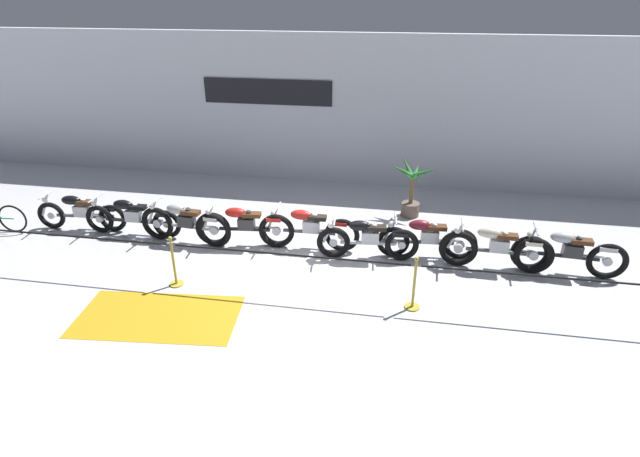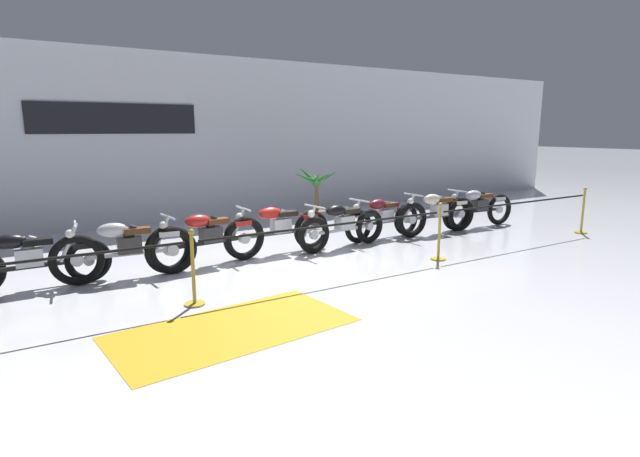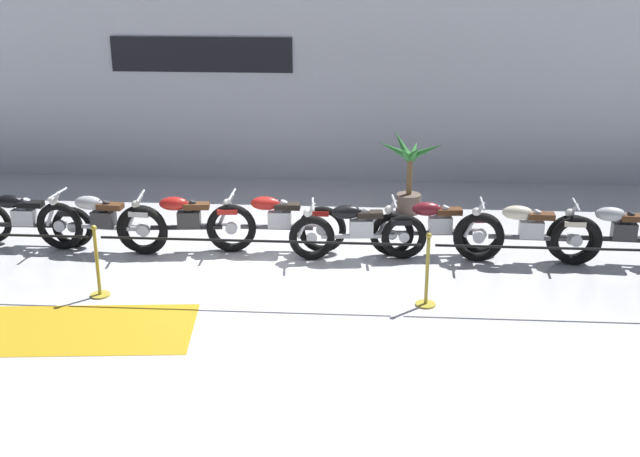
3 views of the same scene
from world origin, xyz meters
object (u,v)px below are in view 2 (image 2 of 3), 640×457
object	(u,v)px
motorcycle_silver_2	(126,250)
motorcycle_silver_8	(478,208)
motorcycle_red_3	(208,239)
stanchion_far_right	(582,218)
motorcycle_cream_7	(437,213)
motorcycle_black_5	(342,226)
motorcycle_black_1	(25,261)
motorcycle_red_4	(278,229)
motorcycle_maroon_6	(383,218)
stanchion_mid_right	(439,241)
stanchion_mid_left	(194,280)
potted_palm_left_of_row	(316,196)
stanchion_far_left	(241,244)
floor_banner	(233,328)

from	to	relation	value
motorcycle_silver_2	motorcycle_silver_8	xyz separation A→B (m)	(8.13, 0.01, -0.01)
motorcycle_red_3	stanchion_far_right	world-z (taller)	stanchion_far_right
motorcycle_cream_7	stanchion_far_right	distance (m)	3.37
motorcycle_black_5	motorcycle_red_3	bearing A→B (deg)	177.60
motorcycle_black_1	motorcycle_red_4	xyz separation A→B (m)	(4.18, 0.04, 0.03)
motorcycle_cream_7	stanchion_far_right	bearing A→B (deg)	-30.19
motorcycle_red_3	motorcycle_maroon_6	distance (m)	3.99
stanchion_mid_right	motorcycle_maroon_6	bearing A→B (deg)	82.52
motorcycle_black_5	stanchion_mid_left	bearing A→B (deg)	-154.88
motorcycle_maroon_6	potted_palm_left_of_row	size ratio (longest dim) A/B	1.38
stanchion_far_left	stanchion_far_right	xyz separation A→B (m)	(8.40, 0.00, -0.41)
motorcycle_silver_2	stanchion_mid_left	world-z (taller)	stanchion_mid_left
motorcycle_red_4	motorcycle_red_3	bearing A→B (deg)	-174.45
motorcycle_red_3	motorcycle_maroon_6	world-z (taller)	motorcycle_red_3
motorcycle_silver_2	motorcycle_maroon_6	xyz separation A→B (m)	(5.35, 0.22, -0.03)
motorcycle_cream_7	stanchion_mid_left	bearing A→B (deg)	-164.71
motorcycle_silver_2	stanchion_mid_right	distance (m)	5.38
motorcycle_silver_8	stanchion_far_right	size ratio (longest dim) A/B	2.10
motorcycle_silver_8	stanchion_mid_right	bearing A→B (deg)	-150.20
motorcycle_black_1	stanchion_far_left	distance (m)	3.24
motorcycle_silver_8	potted_palm_left_of_row	size ratio (longest dim) A/B	1.44
motorcycle_maroon_6	potted_palm_left_of_row	world-z (taller)	potted_palm_left_of_row
stanchion_far_left	floor_banner	size ratio (longest dim) A/B	4.88
motorcycle_red_3	motorcycle_cream_7	distance (m)	5.36
motorcycle_silver_8	stanchion_mid_right	xyz separation A→B (m)	(-3.04, -1.74, -0.12)
motorcycle_black_5	stanchion_far_left	size ratio (longest dim) A/B	0.16
motorcycle_red_4	stanchion_mid_left	distance (m)	2.99
motorcycle_red_3	stanchion_mid_right	distance (m)	4.14
stanchion_mid_right	motorcycle_black_1	bearing A→B (deg)	163.74
motorcycle_red_4	stanchion_mid_right	distance (m)	3.00
motorcycle_silver_8	stanchion_mid_left	distance (m)	7.80
stanchion_mid_right	floor_banner	size ratio (longest dim) A/B	0.37
motorcycle_red_4	stanchion_far_left	xyz separation A→B (m)	(-1.57, -1.93, 0.28)
motorcycle_silver_8	stanchion_far_left	size ratio (longest dim) A/B	0.16
stanchion_far_left	motorcycle_black_1	bearing A→B (deg)	144.12
motorcycle_maroon_6	motorcycle_silver_8	size ratio (longest dim) A/B	0.96
floor_banner	motorcycle_black_1	bearing A→B (deg)	119.06
motorcycle_red_3	motorcycle_red_4	xyz separation A→B (m)	(1.44, 0.14, -0.01)
motorcycle_cream_7	stanchion_far_left	distance (m)	5.75
motorcycle_black_1	floor_banner	world-z (taller)	motorcycle_black_1
motorcycle_black_1	motorcycle_maroon_6	distance (m)	6.73
motorcycle_cream_7	stanchion_far_left	world-z (taller)	stanchion_far_left
potted_palm_left_of_row	stanchion_far_left	bearing A→B (deg)	-132.35
motorcycle_black_1	motorcycle_cream_7	distance (m)	8.11
motorcycle_black_5	stanchion_far_right	distance (m)	5.78
motorcycle_black_1	potted_palm_left_of_row	bearing A→B (deg)	19.30
motorcycle_black_1	motorcycle_red_4	bearing A→B (deg)	0.61
motorcycle_black_5	stanchion_mid_left	distance (m)	3.96
stanchion_mid_right	floor_banner	distance (m)	4.58
motorcycle_maroon_6	motorcycle_black_1	bearing A→B (deg)	-179.55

